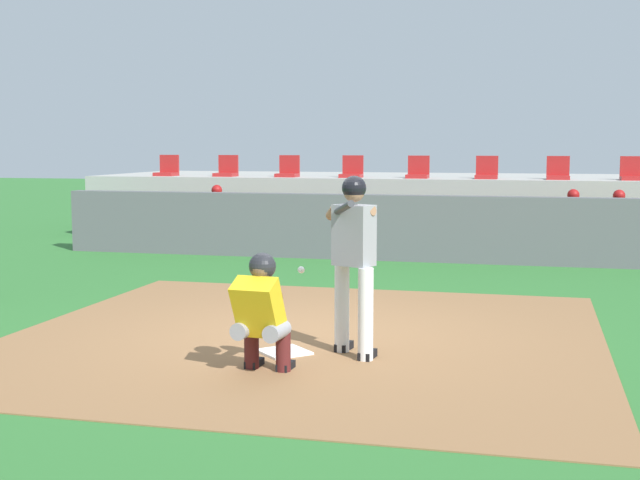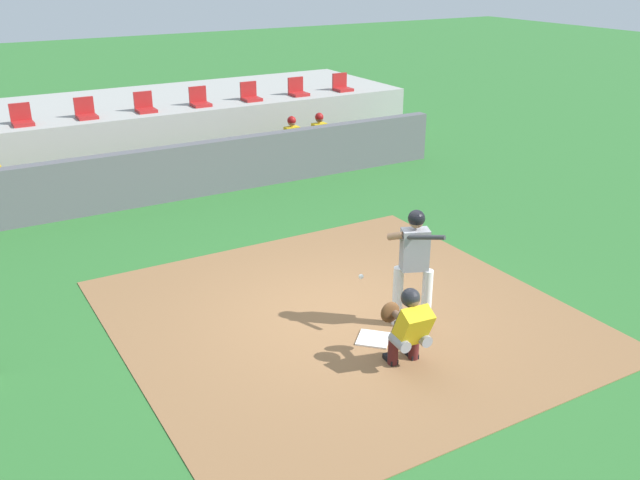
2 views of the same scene
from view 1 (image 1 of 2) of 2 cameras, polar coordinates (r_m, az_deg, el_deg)
The scene contains 19 objects.
ground_plane at distance 9.48m, azimuth -1.03°, elevation -6.47°, with size 80.00×80.00×0.00m, color #2D6B2D.
dirt_infield at distance 9.48m, azimuth -1.03°, elevation -6.43°, with size 6.40×6.40×0.01m, color olive.
home_plate at distance 8.73m, azimuth -2.40°, elevation -7.44°, with size 0.44×0.44×0.02m, color white.
batter_at_plate at distance 8.45m, azimuth 2.21°, elevation -0.92°, with size 0.58×0.88×1.80m.
catcher_crouched at distance 7.90m, azimuth -3.86°, elevation -4.56°, with size 0.51×1.57×1.13m.
dugout_wall at distance 15.69m, azimuth 5.12°, elevation 0.81°, with size 13.00×0.30×1.20m, color #59595E.
dugout_bench at distance 16.71m, azimuth 5.64°, elevation -0.15°, with size 11.80×0.44×0.45m, color olive.
dugout_player_0 at distance 17.49m, azimuth -7.00°, elevation 1.60°, with size 0.49×0.70×1.30m.
dugout_player_1 at distance 16.36m, azimuth 16.46°, elevation 1.06°, with size 0.49×0.70×1.30m.
dugout_player_2 at distance 16.41m, azimuth 19.24°, elevation 0.98°, with size 0.49×0.70×1.30m.
stands_platform at distance 20.03m, azimuth 7.07°, elevation 2.27°, with size 15.00×4.40×1.40m, color #9E9E99.
stadium_seat_0 at distance 20.06m, azimuth -10.11°, elevation 4.61°, with size 0.46×0.46×0.48m.
stadium_seat_1 at distance 19.52m, azimuth -6.23°, elevation 4.63°, with size 0.46×0.46×0.48m.
stadium_seat_2 at distance 19.07m, azimuth -2.14°, elevation 4.62°, with size 0.46×0.46×0.48m.
stadium_seat_3 at distance 18.72m, azimuth 2.13°, elevation 4.59°, with size 0.46×0.46×0.48m.
stadium_seat_4 at distance 18.48m, azimuth 6.53°, elevation 4.53°, with size 0.46×0.46×0.48m.
stadium_seat_5 at distance 18.35m, azimuth 11.02°, elevation 4.44°, with size 0.46×0.46×0.48m.
stadium_seat_6 at distance 18.33m, azimuth 15.55°, elevation 4.32°, with size 0.46×0.46×0.48m.
stadium_seat_7 at distance 18.42m, azimuth 20.05°, elevation 4.18°, with size 0.46×0.46×0.48m.
Camera 1 is at (2.40, -8.93, 2.10)m, focal length 48.12 mm.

